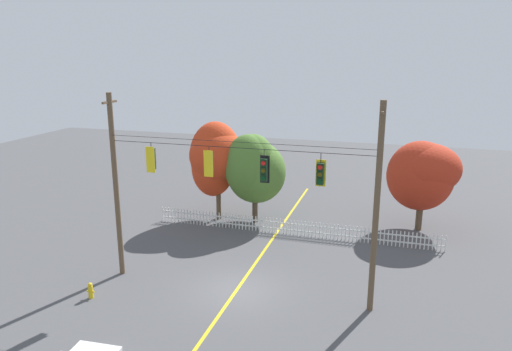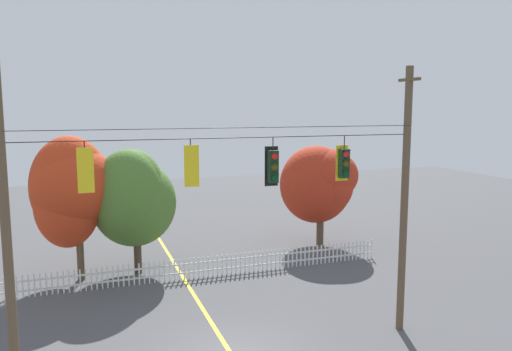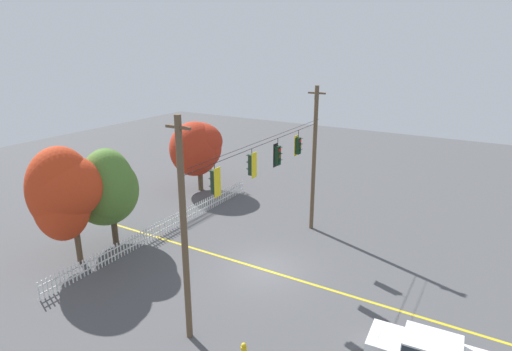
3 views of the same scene
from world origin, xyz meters
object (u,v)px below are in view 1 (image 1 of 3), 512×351
(traffic_signal_northbound_primary, at_px, (209,163))
(traffic_signal_northbound_secondary, at_px, (320,174))
(traffic_signal_southbound_primary, at_px, (152,159))
(autumn_oak_far_east, at_px, (424,174))
(autumn_maple_mid, at_px, (253,168))
(traffic_signal_eastbound_side, at_px, (264,170))
(fire_hydrant, at_px, (91,290))
(autumn_maple_near_fence, at_px, (216,159))

(traffic_signal_northbound_primary, bearing_deg, traffic_signal_northbound_secondary, 0.22)
(traffic_signal_southbound_primary, distance_m, autumn_oak_far_east, 17.04)
(traffic_signal_northbound_primary, bearing_deg, autumn_maple_mid, 94.90)
(traffic_signal_eastbound_side, height_order, autumn_oak_far_east, traffic_signal_eastbound_side)
(traffic_signal_eastbound_side, relative_size, autumn_oak_far_east, 0.27)
(traffic_signal_northbound_primary, relative_size, autumn_oak_far_east, 0.24)
(traffic_signal_southbound_primary, height_order, fire_hydrant, traffic_signal_southbound_primary)
(traffic_signal_southbound_primary, bearing_deg, autumn_maple_near_fence, 93.26)
(autumn_oak_far_east, distance_m, fire_hydrant, 20.40)
(traffic_signal_southbound_primary, distance_m, traffic_signal_northbound_secondary, 7.93)
(traffic_signal_eastbound_side, bearing_deg, autumn_maple_near_fence, 122.43)
(traffic_signal_southbound_primary, distance_m, fire_hydrant, 6.64)
(traffic_signal_northbound_primary, relative_size, autumn_maple_near_fence, 0.21)
(autumn_maple_mid, bearing_deg, autumn_maple_near_fence, 177.41)
(traffic_signal_eastbound_side, distance_m, fire_hydrant, 9.75)
(autumn_maple_near_fence, relative_size, autumn_maple_mid, 1.11)
(autumn_maple_near_fence, distance_m, autumn_maple_mid, 2.68)
(traffic_signal_southbound_primary, distance_m, traffic_signal_eastbound_side, 5.46)
(traffic_signal_northbound_primary, distance_m, autumn_maple_near_fence, 10.28)
(autumn_maple_mid, height_order, autumn_oak_far_east, autumn_maple_mid)
(traffic_signal_southbound_primary, relative_size, autumn_oak_far_east, 0.25)
(autumn_oak_far_east, height_order, fire_hydrant, autumn_oak_far_east)
(traffic_signal_southbound_primary, xyz_separation_m, autumn_maple_near_fence, (-0.54, 9.47, -2.05))
(traffic_signal_southbound_primary, height_order, traffic_signal_northbound_primary, same)
(traffic_signal_northbound_primary, distance_m, traffic_signal_eastbound_side, 2.57)
(traffic_signal_northbound_primary, height_order, autumn_maple_mid, traffic_signal_northbound_primary)
(traffic_signal_northbound_secondary, bearing_deg, autumn_oak_far_east, 66.75)
(traffic_signal_northbound_primary, relative_size, autumn_maple_mid, 0.23)
(traffic_signal_northbound_primary, distance_m, autumn_maple_mid, 9.70)
(fire_hydrant, bearing_deg, autumn_oak_far_east, 42.96)
(traffic_signal_northbound_primary, xyz_separation_m, autumn_maple_mid, (-0.80, 9.35, -2.48))
(traffic_signal_northbound_secondary, relative_size, fire_hydrant, 1.95)
(traffic_signal_northbound_primary, bearing_deg, autumn_maple_near_fence, 109.97)
(traffic_signal_northbound_primary, distance_m, autumn_oak_far_east, 15.01)
(autumn_maple_near_fence, xyz_separation_m, autumn_maple_mid, (2.64, -0.12, -0.43))
(traffic_signal_southbound_primary, bearing_deg, autumn_oak_far_east, 41.17)
(traffic_signal_southbound_primary, distance_m, traffic_signal_northbound_primary, 2.90)
(traffic_signal_southbound_primary, relative_size, autumn_maple_mid, 0.24)
(traffic_signal_northbound_primary, relative_size, fire_hydrant, 1.81)
(traffic_signal_northbound_primary, bearing_deg, traffic_signal_southbound_primary, -180.00)
(traffic_signal_northbound_secondary, relative_size, autumn_maple_mid, 0.25)
(traffic_signal_northbound_primary, height_order, autumn_oak_far_east, traffic_signal_northbound_primary)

